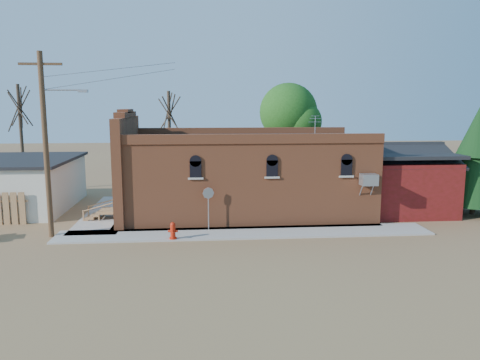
{
  "coord_description": "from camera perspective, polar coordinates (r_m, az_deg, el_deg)",
  "views": [
    {
      "loc": [
        -0.76,
        -22.09,
        6.51
      ],
      "look_at": [
        1.42,
        3.23,
        2.4
      ],
      "focal_mm": 35.0,
      "sensor_mm": 36.0,
      "label": 1
    }
  ],
  "objects": [
    {
      "name": "fire_hydrant",
      "position": [
        22.94,
        -8.19,
        -6.13
      ],
      "size": [
        0.48,
        0.48,
        0.83
      ],
      "rotation": [
        0.0,
        0.0,
        -0.36
      ],
      "color": "#B71D0A",
      "rests_on": "sidewalk_south"
    },
    {
      "name": "red_shed",
      "position": [
        30.49,
        18.85,
        0.7
      ],
      "size": [
        5.4,
        6.4,
        4.3
      ],
      "color": "#54150E",
      "rests_on": "ground"
    },
    {
      "name": "tree_bare_near",
      "position": [
        35.17,
        -8.65,
        8.19
      ],
      "size": [
        2.8,
        2.8,
        7.65
      ],
      "color": "#493429",
      "rests_on": "ground"
    },
    {
      "name": "trash_barrel",
      "position": [
        27.32,
        -14.39,
        -3.81
      ],
      "size": [
        0.72,
        0.72,
        0.84
      ],
      "primitive_type": "cylinder",
      "rotation": [
        0.0,
        0.0,
        -0.42
      ],
      "color": "navy",
      "rests_on": "sidewalk_west"
    },
    {
      "name": "utility_pole",
      "position": [
        24.5,
        -22.52,
        4.42
      ],
      "size": [
        3.12,
        0.26,
        9.0
      ],
      "color": "#442B1B",
      "rests_on": "ground"
    },
    {
      "name": "tree_bare_far",
      "position": [
        38.45,
        -25.33,
        8.09
      ],
      "size": [
        2.8,
        2.8,
        8.16
      ],
      "color": "#493429",
      "rests_on": "ground"
    },
    {
      "name": "stop_sign",
      "position": [
        24.17,
        -3.88,
        -2.09
      ],
      "size": [
        0.6,
        0.2,
        2.23
      ],
      "rotation": [
        0.0,
        0.0,
        -0.17
      ],
      "color": "gray",
      "rests_on": "sidewalk_south"
    },
    {
      "name": "sidewalk_south",
      "position": [
        23.99,
        0.68,
        -6.46
      ],
      "size": [
        19.0,
        2.2,
        0.08
      ],
      "primitive_type": "cube",
      "color": "#9E9991",
      "rests_on": "ground"
    },
    {
      "name": "brick_bar",
      "position": [
        28.01,
        0.06,
        0.62
      ],
      "size": [
        16.4,
        7.97,
        6.3
      ],
      "color": "#A45432",
      "rests_on": "ground"
    },
    {
      "name": "ground",
      "position": [
        23.05,
        -2.85,
        -7.24
      ],
      "size": [
        120.0,
        120.0,
        0.0
      ],
      "primitive_type": "plane",
      "color": "brown",
      "rests_on": "ground"
    },
    {
      "name": "sidewalk_west",
      "position": [
        29.36,
        -15.7,
        -3.9
      ],
      "size": [
        2.6,
        10.0,
        0.08
      ],
      "primitive_type": "cube",
      "color": "#9E9991",
      "rests_on": "ground"
    },
    {
      "name": "evergreen_tree",
      "position": [
        30.87,
        26.93,
        2.99
      ],
      "size": [
        3.6,
        3.6,
        6.5
      ],
      "color": "#493429",
      "rests_on": "ground"
    },
    {
      "name": "tree_leafy",
      "position": [
        36.23,
        5.9,
        8.23
      ],
      "size": [
        4.4,
        4.4,
        8.15
      ],
      "color": "#493429",
      "rests_on": "ground"
    }
  ]
}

